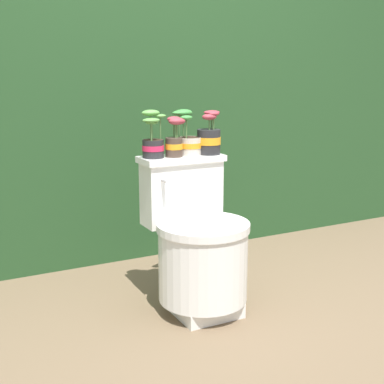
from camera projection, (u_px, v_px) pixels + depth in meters
ground_plane at (208, 306)px, 2.62m from camera, size 12.00×12.00×0.00m
hedge_backdrop at (114, 109)px, 3.56m from camera, size 4.12×1.01×1.76m
toilet at (198, 247)px, 2.54m from camera, size 0.44×0.53×0.72m
potted_plant_left at (153, 141)px, 2.52m from camera, size 0.14×0.12×0.23m
potted_plant_midleft at (174, 140)px, 2.55m from camera, size 0.10×0.08×0.19m
potted_plant_middle at (188, 139)px, 2.61m from camera, size 0.13×0.13×0.22m
potted_plant_midright at (209, 138)px, 2.63m from camera, size 0.12×0.12×0.22m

